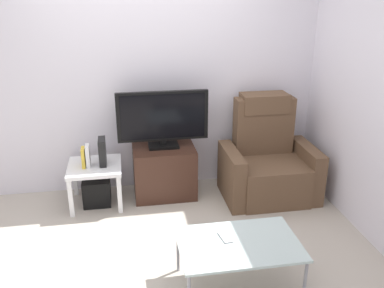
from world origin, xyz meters
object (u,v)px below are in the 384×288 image
at_px(book_leftmost, 83,157).
at_px(television, 163,118).
at_px(subwoofer_box, 97,191).
at_px(game_console, 102,152).
at_px(coffee_table, 239,245).
at_px(recliner_armchair, 267,162).
at_px(book_middle, 88,156).
at_px(side_table, 95,171).
at_px(tv_stand, 164,171).
at_px(cell_phone, 225,237).

bearing_deg(book_leftmost, television, 8.39).
height_order(television, subwoofer_box, television).
relative_size(game_console, coffee_table, 0.31).
bearing_deg(book_leftmost, recliner_armchair, -2.16).
xyz_separation_m(book_middle, game_console, (0.14, 0.03, 0.02)).
relative_size(side_table, game_console, 1.95).
relative_size(subwoofer_box, book_middle, 1.23).
bearing_deg(coffee_table, game_console, 123.56).
height_order(side_table, game_console, game_console).
height_order(tv_stand, book_middle, book_middle).
bearing_deg(subwoofer_box, book_leftmost, -168.69).
xyz_separation_m(recliner_armchair, coffee_table, (-0.73, -1.43, 0.00)).
distance_m(tv_stand, cell_phone, 1.56).
relative_size(television, coffee_table, 1.06).
bearing_deg(subwoofer_box, television, 7.98).
distance_m(recliner_armchair, cell_phone, 1.58).
bearing_deg(coffee_table, cell_phone, 137.19).
bearing_deg(book_leftmost, side_table, 11.31).
distance_m(television, recliner_armchair, 1.23).
distance_m(recliner_armchair, book_middle, 1.90).
distance_m(recliner_armchair, book_leftmost, 1.94).
height_order(recliner_armchair, game_console, recliner_armchair).
distance_m(tv_stand, subwoofer_box, 0.74).
distance_m(television, coffee_table, 1.74).
distance_m(tv_stand, side_table, 0.74).
height_order(tv_stand, coffee_table, tv_stand).
height_order(book_middle, cell_phone, book_middle).
bearing_deg(side_table, tv_stand, 6.50).
height_order(tv_stand, game_console, game_console).
distance_m(book_leftmost, book_middle, 0.05).
distance_m(tv_stand, book_leftmost, 0.87).
xyz_separation_m(side_table, cell_phone, (1.02, -1.45, 0.03)).
bearing_deg(book_leftmost, subwoofer_box, 11.31).
bearing_deg(recliner_armchair, game_console, 175.30).
xyz_separation_m(recliner_armchair, book_leftmost, (-1.93, 0.07, 0.17)).
bearing_deg(television, side_table, -172.02).
distance_m(television, book_middle, 0.85).
bearing_deg(book_middle, television, 8.87).
bearing_deg(subwoofer_box, book_middle, -159.92).
bearing_deg(tv_stand, book_middle, -172.51).
distance_m(tv_stand, television, 0.60).
height_order(subwoofer_box, game_console, game_console).
relative_size(recliner_armchair, side_table, 2.00).
bearing_deg(cell_phone, book_leftmost, 119.21).
height_order(recliner_armchair, book_middle, recliner_armchair).
distance_m(recliner_armchair, side_table, 1.84).
distance_m(side_table, book_leftmost, 0.20).
bearing_deg(coffee_table, book_middle, 127.69).
bearing_deg(tv_stand, coffee_table, -76.68).
height_order(game_console, cell_phone, game_console).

